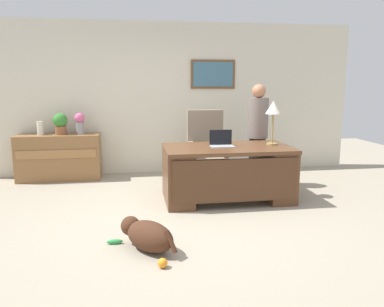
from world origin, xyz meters
TOP-DOWN VIEW (x-y plane):
  - ground_plane at (0.00, 0.00)m, footprint 12.00×12.00m
  - back_wall at (0.01, 2.60)m, footprint 7.00×0.16m
  - desk at (0.71, 0.66)m, footprint 1.76×0.99m
  - credenza at (-1.84, 2.25)m, footprint 1.37×0.50m
  - armchair at (0.61, 1.70)m, footprint 0.60×0.59m
  - person_standing at (1.37, 1.36)m, footprint 0.32×0.32m
  - dog_lying at (-0.48, -0.83)m, footprint 0.60×0.62m
  - laptop at (0.63, 0.73)m, footprint 0.32×0.22m
  - desk_lamp at (1.38, 0.75)m, footprint 0.22×0.22m
  - vase_with_flowers at (-1.47, 2.25)m, footprint 0.17×0.17m
  - vase_empty at (-2.12, 2.25)m, footprint 0.10×0.10m
  - potted_plant at (-1.79, 2.25)m, footprint 0.24×0.24m
  - dog_toy_ball at (-0.36, -1.23)m, footprint 0.09×0.09m
  - dog_toy_bone at (-0.81, -0.64)m, footprint 0.17×0.05m

SIDE VIEW (x-z plane):
  - ground_plane at x=0.00m, z-range 0.00..0.00m
  - dog_toy_bone at x=-0.81m, z-range 0.00..0.05m
  - dog_toy_ball at x=-0.36m, z-range 0.00..0.09m
  - dog_lying at x=-0.48m, z-range 0.01..0.31m
  - credenza at x=-1.84m, z-range 0.00..0.78m
  - desk at x=0.71m, z-range 0.03..0.79m
  - armchair at x=0.61m, z-range -0.08..1.12m
  - laptop at x=0.63m, z-range 0.70..0.93m
  - person_standing at x=1.37m, z-range 0.02..1.64m
  - vase_empty at x=-2.12m, z-range 0.78..1.00m
  - vase_with_flowers at x=-1.47m, z-range 0.79..1.15m
  - potted_plant at x=-1.79m, z-range 0.79..1.15m
  - desk_lamp at x=1.38m, z-range 0.94..1.56m
  - back_wall at x=0.01m, z-range 0.00..2.70m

